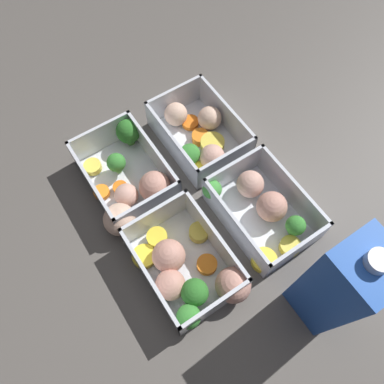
{
  "coord_description": "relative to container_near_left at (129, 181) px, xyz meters",
  "views": [
    {
      "loc": [
        0.21,
        -0.14,
        0.53
      ],
      "look_at": [
        0.0,
        0.0,
        0.02
      ],
      "focal_mm": 35.0,
      "sensor_mm": 36.0,
      "label": 1
    }
  ],
  "objects": [
    {
      "name": "container_far_right",
      "position": [
        0.15,
        0.14,
        -0.0
      ],
      "size": [
        0.17,
        0.12,
        0.06
      ],
      "color": "silver",
      "rests_on": "ground_plane"
    },
    {
      "name": "ground_plane",
      "position": [
        0.07,
        0.07,
        -0.02
      ],
      "size": [
        4.0,
        4.0,
        0.0
      ],
      "primitive_type": "plane",
      "color": "#56514C"
    },
    {
      "name": "container_far_left",
      "position": [
        -0.01,
        0.14,
        -0.0
      ],
      "size": [
        0.16,
        0.12,
        0.06
      ],
      "color": "silver",
      "rests_on": "ground_plane"
    },
    {
      "name": "container_near_right",
      "position": [
        0.17,
        -0.0,
        -0.0
      ],
      "size": [
        0.17,
        0.13,
        0.06
      ],
      "color": "silver",
      "rests_on": "ground_plane"
    },
    {
      "name": "juice_carton",
      "position": [
        0.29,
        0.13,
        0.07
      ],
      "size": [
        0.07,
        0.07,
        0.2
      ],
      "color": "blue",
      "rests_on": "ground_plane"
    },
    {
      "name": "container_near_left",
      "position": [
        0.0,
        0.0,
        0.0
      ],
      "size": [
        0.18,
        0.13,
        0.06
      ],
      "color": "silver",
      "rests_on": "ground_plane"
    }
  ]
}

